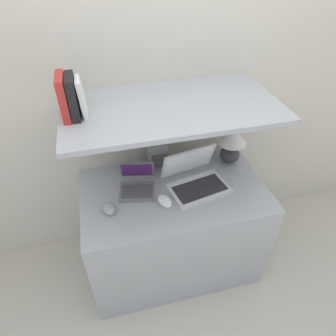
{
  "coord_description": "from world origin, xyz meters",
  "views": [
    {
      "loc": [
        -0.37,
        -0.98,
        2.05
      ],
      "look_at": [
        -0.04,
        0.34,
        0.93
      ],
      "focal_mm": 32.0,
      "sensor_mm": 36.0,
      "label": 1
    }
  ],
  "objects_px": {
    "book_black": "(73,97)",
    "book_white": "(82,98)",
    "router_box": "(158,158)",
    "table_lamp": "(232,141)",
    "laptop_small": "(137,185)",
    "second_mouse": "(109,208)",
    "laptop_large": "(195,179)",
    "book_red": "(63,97)",
    "computer_mouse": "(165,201)"
  },
  "relations": [
    {
      "from": "computer_mouse",
      "to": "book_red",
      "type": "bearing_deg",
      "value": 158.32
    },
    {
      "from": "computer_mouse",
      "to": "laptop_large",
      "type": "bearing_deg",
      "value": 26.12
    },
    {
      "from": "laptop_large",
      "to": "book_white",
      "type": "distance_m",
      "value": 0.85
    },
    {
      "from": "router_box",
      "to": "book_white",
      "type": "relative_size",
      "value": 0.84
    },
    {
      "from": "second_mouse",
      "to": "book_white",
      "type": "xyz_separation_m",
      "value": [
        -0.04,
        0.16,
        0.63
      ]
    },
    {
      "from": "router_box",
      "to": "book_white",
      "type": "distance_m",
      "value": 0.72
    },
    {
      "from": "router_box",
      "to": "book_black",
      "type": "relative_size",
      "value": 0.77
    },
    {
      "from": "computer_mouse",
      "to": "second_mouse",
      "type": "distance_m",
      "value": 0.33
    },
    {
      "from": "laptop_small",
      "to": "router_box",
      "type": "height_order",
      "value": "laptop_small"
    },
    {
      "from": "laptop_large",
      "to": "computer_mouse",
      "type": "bearing_deg",
      "value": -153.88
    },
    {
      "from": "book_red",
      "to": "book_white",
      "type": "distance_m",
      "value": 0.08
    },
    {
      "from": "book_black",
      "to": "computer_mouse",
      "type": "bearing_deg",
      "value": -23.7
    },
    {
      "from": "book_red",
      "to": "laptop_small",
      "type": "bearing_deg",
      "value": -2.26
    },
    {
      "from": "laptop_small",
      "to": "book_red",
      "type": "bearing_deg",
      "value": 177.74
    },
    {
      "from": "laptop_large",
      "to": "router_box",
      "type": "distance_m",
      "value": 0.3
    },
    {
      "from": "computer_mouse",
      "to": "router_box",
      "type": "bearing_deg",
      "value": 83.13
    },
    {
      "from": "router_box",
      "to": "computer_mouse",
      "type": "bearing_deg",
      "value": -96.87
    },
    {
      "from": "second_mouse",
      "to": "book_red",
      "type": "bearing_deg",
      "value": 127.98
    },
    {
      "from": "second_mouse",
      "to": "book_black",
      "type": "xyz_separation_m",
      "value": [
        -0.08,
        0.16,
        0.64
      ]
    },
    {
      "from": "laptop_small",
      "to": "second_mouse",
      "type": "relative_size",
      "value": 2.29
    },
    {
      "from": "second_mouse",
      "to": "router_box",
      "type": "xyz_separation_m",
      "value": [
        0.37,
        0.33,
        0.06
      ]
    },
    {
      "from": "laptop_large",
      "to": "book_black",
      "type": "bearing_deg",
      "value": 173.97
    },
    {
      "from": "laptop_large",
      "to": "computer_mouse",
      "type": "relative_size",
      "value": 3.17
    },
    {
      "from": "router_box",
      "to": "book_black",
      "type": "bearing_deg",
      "value": -158.98
    },
    {
      "from": "table_lamp",
      "to": "router_box",
      "type": "distance_m",
      "value": 0.51
    },
    {
      "from": "table_lamp",
      "to": "computer_mouse",
      "type": "xyz_separation_m",
      "value": [
        -0.54,
        -0.29,
        -0.15
      ]
    },
    {
      "from": "laptop_small",
      "to": "router_box",
      "type": "bearing_deg",
      "value": 45.91
    },
    {
      "from": "second_mouse",
      "to": "router_box",
      "type": "bearing_deg",
      "value": 41.75
    },
    {
      "from": "router_box",
      "to": "table_lamp",
      "type": "bearing_deg",
      "value": -6.73
    },
    {
      "from": "table_lamp",
      "to": "book_black",
      "type": "xyz_separation_m",
      "value": [
        -0.94,
        -0.11,
        0.49
      ]
    },
    {
      "from": "laptop_small",
      "to": "router_box",
      "type": "xyz_separation_m",
      "value": [
        0.18,
        0.19,
        0.04
      ]
    },
    {
      "from": "book_red",
      "to": "router_box",
      "type": "bearing_deg",
      "value": 19.35
    },
    {
      "from": "computer_mouse",
      "to": "book_white",
      "type": "height_order",
      "value": "book_white"
    },
    {
      "from": "table_lamp",
      "to": "second_mouse",
      "type": "bearing_deg",
      "value": -162.58
    },
    {
      "from": "second_mouse",
      "to": "book_white",
      "type": "bearing_deg",
      "value": 104.01
    },
    {
      "from": "table_lamp",
      "to": "laptop_large",
      "type": "distance_m",
      "value": 0.38
    },
    {
      "from": "second_mouse",
      "to": "book_black",
      "type": "bearing_deg",
      "value": 117.04
    },
    {
      "from": "second_mouse",
      "to": "router_box",
      "type": "distance_m",
      "value": 0.5
    },
    {
      "from": "laptop_small",
      "to": "router_box",
      "type": "distance_m",
      "value": 0.26
    },
    {
      "from": "book_black",
      "to": "book_white",
      "type": "relative_size",
      "value": 1.09
    },
    {
      "from": "computer_mouse",
      "to": "router_box",
      "type": "relative_size",
      "value": 0.82
    },
    {
      "from": "book_red",
      "to": "book_black",
      "type": "xyz_separation_m",
      "value": [
        0.04,
        0.0,
        -0.0
      ]
    },
    {
      "from": "laptop_large",
      "to": "computer_mouse",
      "type": "xyz_separation_m",
      "value": [
        -0.23,
        -0.11,
        -0.03
      ]
    },
    {
      "from": "table_lamp",
      "to": "laptop_large",
      "type": "relative_size",
      "value": 0.68
    },
    {
      "from": "computer_mouse",
      "to": "second_mouse",
      "type": "xyz_separation_m",
      "value": [
        -0.33,
        0.02,
        0.0
      ]
    },
    {
      "from": "laptop_small",
      "to": "book_red",
      "type": "height_order",
      "value": "book_red"
    },
    {
      "from": "laptop_large",
      "to": "laptop_small",
      "type": "relative_size",
      "value": 1.53
    },
    {
      "from": "book_red",
      "to": "book_black",
      "type": "relative_size",
      "value": 1.03
    },
    {
      "from": "computer_mouse",
      "to": "book_white",
      "type": "bearing_deg",
      "value": 153.99
    },
    {
      "from": "laptop_small",
      "to": "book_black",
      "type": "relative_size",
      "value": 1.31
    }
  ]
}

